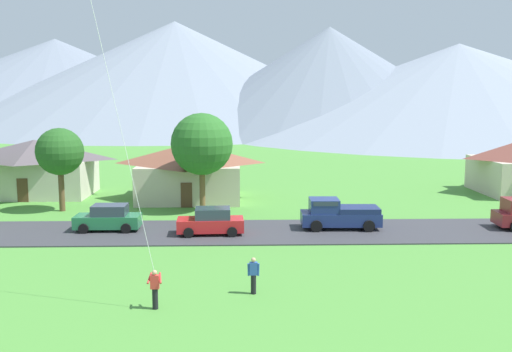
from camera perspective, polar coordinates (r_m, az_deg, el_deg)
road_strip at (r=37.42m, az=0.39°, el=-5.56°), size 160.00×6.82×0.08m
mountain_far_east_ridge at (r=164.30m, az=-8.01°, el=9.94°), size 124.05×124.05×29.26m
mountain_west_ridge at (r=141.27m, az=7.28°, el=9.46°), size 82.52×82.52×25.17m
mountain_central_ridge at (r=192.66m, az=-19.23°, el=8.86°), size 129.52×129.52×26.40m
mountain_east_ridge at (r=141.54m, az=19.39°, el=8.16°), size 114.40×114.40×20.66m
house_leftmost at (r=49.41m, az=-6.55°, el=0.59°), size 9.16×8.47×4.80m
house_right_center at (r=54.36m, az=-21.10°, el=0.86°), size 10.37×7.03×4.97m
tree_near_left at (r=43.64m, az=-5.42°, el=3.16°), size 4.72×4.72×7.54m
tree_center at (r=46.05m, az=-18.95°, el=2.27°), size 3.60×3.60×6.41m
parked_car_red_west_end at (r=36.63m, az=-4.50°, el=-4.56°), size 4.27×2.22×1.68m
parked_car_green_mid_east at (r=38.77m, az=-14.48°, el=-4.09°), size 4.20×2.08×1.68m
pickup_truck_navy_east_side at (r=38.39m, az=8.20°, el=-3.74°), size 5.25×2.43×1.99m
watcher_person at (r=25.95m, az=-0.25°, el=-9.81°), size 0.56×0.24×1.68m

